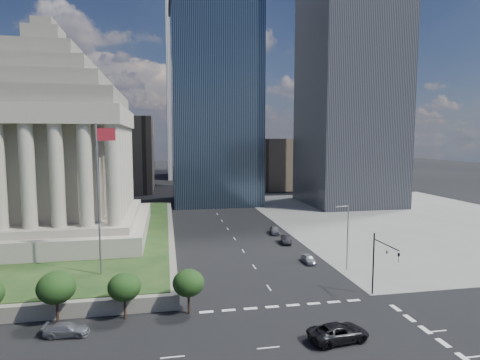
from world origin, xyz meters
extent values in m
plane|color=black|center=(0.00, 100.00, 0.00)|extent=(500.00, 500.00, 0.00)
cube|color=slate|center=(46.00, 60.00, 0.01)|extent=(68.00, 90.00, 0.03)
cylinder|color=slate|center=(-22.00, 24.00, 11.90)|extent=(0.24, 0.24, 20.00)
cube|color=maroon|center=(-20.80, 24.00, 20.40)|extent=(2.40, 0.05, 1.60)
cube|color=black|center=(2.00, 95.00, 30.00)|extent=(26.00, 26.00, 60.00)
cube|color=black|center=(42.00, 85.00, 50.00)|extent=(26.00, 28.00, 100.00)
cube|color=brown|center=(32.00, 130.00, 10.00)|extent=(20.00, 30.00, 20.00)
cube|color=brown|center=(-30.00, 130.00, 14.00)|extent=(24.00, 30.00, 28.00)
cylinder|color=black|center=(12.50, 15.50, 4.00)|extent=(0.18, 0.18, 8.00)
cylinder|color=black|center=(12.50, 12.75, 7.20)|extent=(0.14, 5.50, 0.14)
cube|color=black|center=(12.50, 10.00, 6.40)|extent=(0.30, 0.30, 1.10)
cylinder|color=slate|center=(13.50, 25.00, 5.00)|extent=(0.16, 0.16, 10.00)
cylinder|color=slate|center=(12.60, 25.00, 9.80)|extent=(1.80, 0.12, 0.12)
cube|color=slate|center=(11.70, 25.00, 9.70)|extent=(0.50, 0.22, 0.14)
imported|color=black|center=(3.13, 5.05, 0.85)|extent=(6.41, 3.59, 1.69)
imported|color=#5B5C63|center=(-23.41, 11.00, 0.65)|extent=(2.18, 4.61, 1.30)
imported|color=#999DA1|center=(9.00, 29.39, 0.66)|extent=(1.66, 3.93, 1.33)
imported|color=black|center=(9.00, 41.60, 0.73)|extent=(2.22, 4.62, 1.46)
imported|color=slate|center=(9.00, 49.58, 0.79)|extent=(2.51, 4.83, 1.57)
camera|label=1|loc=(-13.31, -30.19, 19.76)|focal=30.00mm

